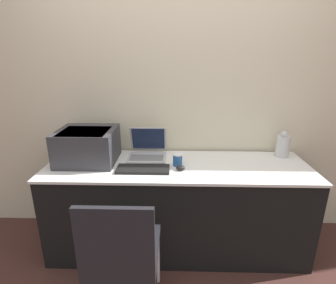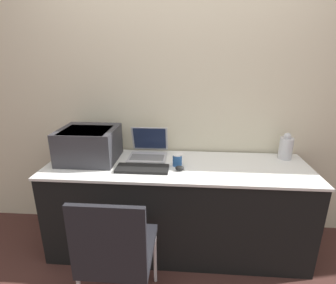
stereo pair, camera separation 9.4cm
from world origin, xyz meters
TOP-DOWN VIEW (x-y plane):
  - ground_plane at (0.00, 0.00)m, footprint 14.00×14.00m
  - wall_back at (0.00, 0.68)m, footprint 8.00×0.05m
  - table at (0.00, 0.31)m, footprint 2.08×0.64m
  - printer at (-0.73, 0.36)m, footprint 0.45×0.41m
  - laptop_left at (-0.26, 0.48)m, footprint 0.31×0.32m
  - external_keyboard at (-0.26, 0.20)m, footprint 0.40×0.16m
  - coffee_cup at (0.00, 0.30)m, footprint 0.08×0.08m
  - mouse at (0.02, 0.21)m, footprint 0.07×0.05m
  - metal_pitcher at (0.89, 0.52)m, footprint 0.11×0.11m
  - chair at (-0.32, -0.40)m, footprint 0.40×0.47m

SIDE VIEW (x-z plane):
  - ground_plane at x=0.00m, z-range 0.00..0.00m
  - table at x=0.00m, z-range 0.00..0.76m
  - chair at x=-0.32m, z-range 0.08..0.98m
  - external_keyboard at x=-0.26m, z-range 0.76..0.78m
  - mouse at x=0.02m, z-range 0.76..0.80m
  - coffee_cup at x=0.00m, z-range 0.76..0.86m
  - laptop_left at x=-0.26m, z-range 0.69..0.93m
  - metal_pitcher at x=0.89m, z-range 0.75..0.97m
  - printer at x=-0.73m, z-range 0.77..1.04m
  - wall_back at x=0.00m, z-range 0.00..2.60m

